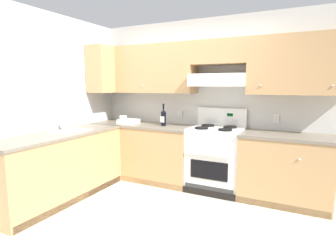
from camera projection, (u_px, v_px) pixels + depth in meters
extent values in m
plane|color=beige|center=(139.00, 217.00, 3.25)|extent=(7.04, 7.04, 0.00)
cube|color=silver|center=(219.00, 103.00, 4.29)|extent=(4.68, 0.12, 2.55)
cube|color=tan|center=(148.00, 69.00, 4.50)|extent=(1.62, 0.34, 0.76)
cube|color=tan|center=(297.00, 65.00, 3.52)|extent=(1.21, 0.34, 0.76)
cube|color=tan|center=(221.00, 52.00, 3.94)|extent=(0.80, 0.34, 0.34)
cube|color=white|center=(219.00, 80.00, 3.96)|extent=(0.80, 0.46, 0.17)
cube|color=white|center=(214.00, 85.00, 3.77)|extent=(0.80, 0.03, 0.04)
sphere|color=silver|center=(142.00, 85.00, 4.38)|extent=(0.02, 0.02, 0.02)
sphere|color=silver|center=(261.00, 85.00, 3.58)|extent=(0.02, 0.02, 0.02)
sphere|color=silver|center=(333.00, 86.00, 3.22)|extent=(0.02, 0.02, 0.02)
cube|color=silver|center=(180.00, 114.00, 4.53)|extent=(0.08, 0.01, 0.12)
cube|color=silver|center=(180.00, 112.00, 4.53)|extent=(0.03, 0.00, 0.03)
cube|color=silver|center=(180.00, 115.00, 4.53)|extent=(0.03, 0.00, 0.03)
cube|color=silver|center=(276.00, 118.00, 3.88)|extent=(0.08, 0.01, 0.12)
cube|color=silver|center=(276.00, 117.00, 3.87)|extent=(0.03, 0.00, 0.03)
cube|color=silver|center=(276.00, 120.00, 3.87)|extent=(0.03, 0.00, 0.03)
cube|color=silver|center=(43.00, 104.00, 3.87)|extent=(0.12, 4.00, 2.55)
cube|color=white|center=(45.00, 85.00, 3.80)|extent=(0.04, 1.00, 0.92)
cube|color=white|center=(46.00, 85.00, 3.79)|extent=(0.01, 0.90, 0.82)
cube|color=white|center=(46.00, 85.00, 3.79)|extent=(0.01, 0.90, 0.02)
cube|color=tan|center=(106.00, 70.00, 4.66)|extent=(0.34, 0.64, 0.76)
cube|color=tan|center=(144.00, 152.00, 4.59)|extent=(1.69, 0.61, 0.87)
cube|color=#756B5B|center=(143.00, 125.00, 4.53)|extent=(1.71, 0.63, 0.04)
cube|color=tan|center=(285.00, 170.00, 3.63)|extent=(1.12, 0.61, 0.87)
cube|color=#756B5B|center=(287.00, 136.00, 3.56)|extent=(1.15, 0.63, 0.04)
cube|color=black|center=(190.00, 190.00, 3.99)|extent=(3.54, 0.06, 0.09)
sphere|color=silver|center=(115.00, 139.00, 4.43)|extent=(0.03, 0.03, 0.03)
sphere|color=silver|center=(299.00, 159.00, 3.24)|extent=(0.03, 0.03, 0.03)
cube|color=tan|center=(60.00, 168.00, 3.74)|extent=(0.61, 1.89, 0.87)
cube|color=#756B5B|center=(58.00, 135.00, 3.67)|extent=(0.63, 1.91, 0.04)
cube|color=black|center=(77.00, 199.00, 3.67)|extent=(0.06, 1.85, 0.09)
cube|color=#999B9E|center=(72.00, 131.00, 3.87)|extent=(0.40, 0.48, 0.01)
cube|color=#28282B|center=(72.00, 136.00, 3.89)|extent=(0.34, 0.42, 0.14)
cylinder|color=silver|center=(63.00, 122.00, 3.93)|extent=(0.03, 0.03, 0.22)
cylinder|color=silver|center=(67.00, 116.00, 3.88)|extent=(0.16, 0.02, 0.02)
cube|color=white|center=(215.00, 160.00, 4.05)|extent=(0.76, 0.58, 0.91)
cube|color=black|center=(209.00, 170.00, 3.80)|extent=(0.53, 0.01, 0.26)
cylinder|color=silver|center=(209.00, 154.00, 3.75)|extent=(0.65, 0.02, 0.02)
cube|color=#333333|center=(208.00, 190.00, 3.84)|extent=(0.70, 0.01, 0.11)
cube|color=white|center=(216.00, 129.00, 3.98)|extent=(0.76, 0.58, 0.02)
cube|color=white|center=(221.00, 117.00, 4.20)|extent=(0.76, 0.04, 0.29)
cube|color=#053F0C|center=(230.00, 115.00, 4.12)|extent=(0.09, 0.01, 0.04)
cylinder|color=black|center=(202.00, 128.00, 3.93)|extent=(0.19, 0.19, 0.02)
cylinder|color=black|center=(202.00, 128.00, 3.93)|extent=(0.07, 0.07, 0.01)
cylinder|color=black|center=(225.00, 130.00, 3.78)|extent=(0.19, 0.19, 0.02)
cylinder|color=black|center=(225.00, 130.00, 3.78)|extent=(0.07, 0.07, 0.01)
cylinder|color=black|center=(208.00, 125.00, 4.18)|extent=(0.19, 0.19, 0.02)
cylinder|color=black|center=(208.00, 126.00, 4.18)|extent=(0.07, 0.07, 0.01)
cylinder|color=black|center=(230.00, 127.00, 4.03)|extent=(0.19, 0.19, 0.02)
cylinder|color=black|center=(230.00, 127.00, 4.03)|extent=(0.07, 0.07, 0.01)
cylinder|color=white|center=(208.00, 119.00, 4.28)|extent=(0.04, 0.02, 0.04)
cylinder|color=white|center=(217.00, 119.00, 4.22)|extent=(0.04, 0.02, 0.04)
cylinder|color=white|center=(226.00, 120.00, 4.16)|extent=(0.04, 0.02, 0.04)
cylinder|color=white|center=(235.00, 120.00, 4.10)|extent=(0.04, 0.02, 0.04)
cylinder|color=black|center=(163.00, 119.00, 4.33)|extent=(0.08, 0.08, 0.22)
cone|color=black|center=(163.00, 111.00, 4.31)|extent=(0.08, 0.08, 0.04)
cylinder|color=black|center=(163.00, 107.00, 4.30)|extent=(0.03, 0.03, 0.09)
cylinder|color=black|center=(163.00, 104.00, 4.30)|extent=(0.03, 0.03, 0.02)
cube|color=silver|center=(162.00, 119.00, 4.30)|extent=(0.07, 0.00, 0.10)
cube|color=white|center=(128.00, 123.00, 4.61)|extent=(0.24, 0.22, 0.02)
cube|color=white|center=(124.00, 122.00, 4.49)|extent=(0.30, 0.01, 0.07)
cube|color=white|center=(133.00, 120.00, 4.72)|extent=(0.30, 0.01, 0.07)
cube|color=white|center=(122.00, 121.00, 4.67)|extent=(0.01, 0.24, 0.07)
cube|color=white|center=(136.00, 122.00, 4.54)|extent=(0.01, 0.24, 0.07)
cylinder|color=white|center=(123.00, 119.00, 4.80)|extent=(0.14, 0.14, 0.11)
cylinder|color=#9E7A51|center=(123.00, 116.00, 4.79)|extent=(0.04, 0.04, 0.01)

